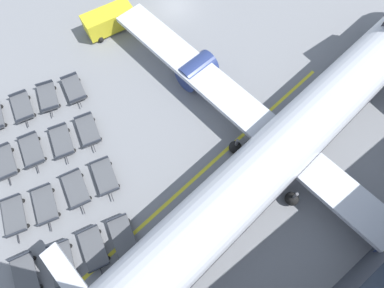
{
  "coord_description": "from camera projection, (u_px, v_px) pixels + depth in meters",
  "views": [
    {
      "loc": [
        23.58,
        -15.48,
        24.03
      ],
      "look_at": [
        15.3,
        -9.22,
        1.56
      ],
      "focal_mm": 28.0,
      "sensor_mm": 36.0,
      "label": 1
    }
  ],
  "objects": [
    {
      "name": "baggage_dolly_row_mid_a_col_c",
      "position": [
        45.0,
        205.0,
        23.71
      ],
      "size": [
        3.87,
        2.26,
        0.92
      ],
      "color": "#515459",
      "rests_on": "ground_plane"
    },
    {
      "name": "baggage_dolly_row_near_col_c",
      "position": [
        14.0,
        216.0,
        23.34
      ],
      "size": [
        3.87,
        2.28,
        0.92
      ],
      "color": "#515459",
      "rests_on": "ground_plane"
    },
    {
      "name": "baggage_dolly_row_far_col_a",
      "position": [
        74.0,
        89.0,
        28.35
      ],
      "size": [
        3.87,
        2.09,
        0.92
      ],
      "color": "#515459",
      "rests_on": "ground_plane"
    },
    {
      "name": "baggage_dolly_row_far_col_d",
      "position": [
        123.0,
        237.0,
        22.68
      ],
      "size": [
        3.87,
        2.26,
        0.92
      ],
      "color": "#515459",
      "rests_on": "ground_plane"
    },
    {
      "name": "baggage_dolly_row_mid_b_col_d",
      "position": [
        94.0,
        249.0,
        22.32
      ],
      "size": [
        3.87,
        2.17,
        0.92
      ],
      "color": "#515459",
      "rests_on": "ground_plane"
    },
    {
      "name": "baggage_dolly_row_mid_a_col_a",
      "position": [
        22.0,
        107.0,
        27.5
      ],
      "size": [
        3.87,
        2.12,
        0.92
      ],
      "color": "#515459",
      "rests_on": "ground_plane"
    },
    {
      "name": "baggage_dolly_row_far_col_b",
      "position": [
        88.0,
        130.0,
        26.49
      ],
      "size": [
        3.87,
        2.23,
        0.92
      ],
      "color": "#515459",
      "rests_on": "ground_plane"
    },
    {
      "name": "baggage_dolly_row_near_col_d",
      "position": [
        26.0,
        277.0,
        21.52
      ],
      "size": [
        3.87,
        2.16,
        0.92
      ],
      "color": "#515459",
      "rests_on": "ground_plane"
    },
    {
      "name": "baggage_dolly_row_mid_b_col_c",
      "position": [
        76.0,
        189.0,
        24.24
      ],
      "size": [
        3.87,
        2.11,
        0.92
      ],
      "color": "#515459",
      "rests_on": "ground_plane"
    },
    {
      "name": "baggage_dolly_row_far_col_c",
      "position": [
        105.0,
        177.0,
        24.69
      ],
      "size": [
        3.87,
        2.23,
        0.92
      ],
      "color": "#515459",
      "rests_on": "ground_plane"
    },
    {
      "name": "ground_plane",
      "position": [
        175.0,
        6.0,
        33.61
      ],
      "size": [
        500.0,
        500.0,
        0.0
      ],
      "primitive_type": "plane",
      "color": "gray"
    },
    {
      "name": "baggage_dolly_row_mid_a_col_d",
      "position": [
        63.0,
        264.0,
        21.88
      ],
      "size": [
        3.87,
        2.33,
        0.92
      ],
      "color": "#515459",
      "rests_on": "ground_plane"
    },
    {
      "name": "stand_guidance_stripe",
      "position": [
        183.0,
        189.0,
        24.74
      ],
      "size": [
        4.06,
        35.1,
        0.01
      ],
      "color": "yellow",
      "rests_on": "ground_plane"
    },
    {
      "name": "airplane",
      "position": [
        297.0,
        134.0,
        23.61
      ],
      "size": [
        41.13,
        44.61,
        13.86
      ],
      "color": "silver",
      "rests_on": "ground_plane"
    },
    {
      "name": "baggage_dolly_row_mid_a_col_b",
      "position": [
        32.0,
        150.0,
        25.68
      ],
      "size": [
        3.87,
        2.12,
        0.92
      ],
      "color": "#515459",
      "rests_on": "ground_plane"
    },
    {
      "name": "baggage_dolly_row_mid_b_col_a",
      "position": [
        48.0,
        97.0,
        27.96
      ],
      "size": [
        3.87,
        2.34,
        0.92
      ],
      "color": "#515459",
      "rests_on": "ground_plane"
    },
    {
      "name": "service_van",
      "position": [
        109.0,
        20.0,
        31.1
      ],
      "size": [
        2.98,
        5.39,
        2.18
      ],
      "color": "yellow",
      "rests_on": "ground_plane"
    },
    {
      "name": "baggage_dolly_row_mid_b_col_b",
      "position": [
        62.0,
        142.0,
        26.03
      ],
      "size": [
        3.87,
        2.26,
        0.92
      ],
      "color": "#515459",
      "rests_on": "ground_plane"
    },
    {
      "name": "baggage_dolly_row_near_col_b",
      "position": [
        5.0,
        162.0,
        25.23
      ],
      "size": [
        3.87,
        2.1,
        0.92
      ],
      "color": "#515459",
      "rests_on": "ground_plane"
    }
  ]
}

